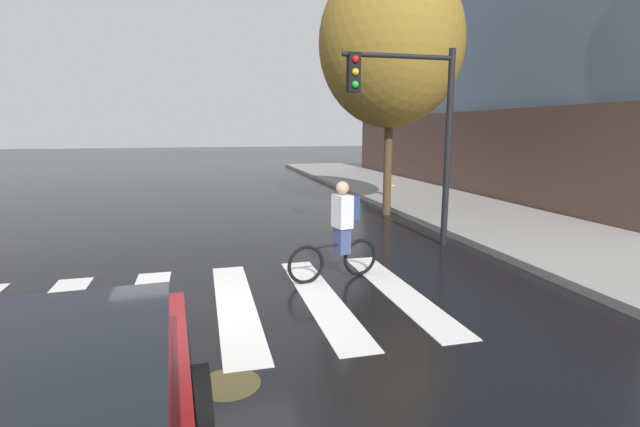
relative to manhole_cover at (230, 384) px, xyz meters
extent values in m
plane|color=black|center=(0.00, 2.14, 0.00)|extent=(120.00, 120.00, 0.00)
cube|color=silver|center=(-2.34, 2.14, 0.00)|extent=(0.55, 3.84, 0.01)
cube|color=silver|center=(-1.06, 2.14, 0.00)|extent=(0.55, 3.84, 0.01)
cube|color=silver|center=(0.22, 2.14, 0.00)|extent=(0.55, 3.84, 0.01)
cube|color=silver|center=(1.50, 2.14, 0.00)|extent=(0.55, 3.84, 0.01)
cube|color=silver|center=(2.79, 2.14, 0.00)|extent=(0.55, 3.84, 0.01)
cylinder|color=#473D1E|center=(0.00, 0.00, 0.00)|extent=(0.64, 0.64, 0.01)
cylinder|color=black|center=(-0.31, -0.88, 0.34)|extent=(0.28, 0.69, 0.68)
torus|color=black|center=(2.46, 3.05, 0.33)|extent=(0.66, 0.20, 0.66)
torus|color=black|center=(1.44, 2.83, 0.33)|extent=(0.66, 0.20, 0.66)
cylinder|color=black|center=(1.95, 2.94, 0.61)|extent=(0.88, 0.24, 0.05)
cylinder|color=black|center=(2.10, 2.97, 0.68)|extent=(0.04, 0.04, 0.45)
cube|color=#384772|center=(2.10, 2.97, 0.73)|extent=(0.25, 0.32, 0.56)
cube|color=silver|center=(2.10, 2.97, 1.18)|extent=(0.31, 0.40, 0.56)
sphere|color=tan|center=(2.10, 2.97, 1.58)|extent=(0.22, 0.22, 0.22)
cube|color=navy|center=(2.28, 3.01, 1.23)|extent=(0.21, 0.31, 0.40)
cylinder|color=black|center=(5.00, 4.67, 2.10)|extent=(0.14, 0.14, 4.20)
cylinder|color=black|center=(3.80, 4.67, 4.00)|extent=(2.40, 0.10, 0.10)
cube|color=black|center=(2.84, 4.67, 3.65)|extent=(0.24, 0.20, 0.76)
sphere|color=red|center=(2.84, 4.56, 3.89)|extent=(0.14, 0.14, 0.14)
sphere|color=gold|center=(2.84, 4.56, 3.65)|extent=(0.14, 0.14, 0.14)
sphere|color=green|center=(2.84, 4.56, 3.41)|extent=(0.14, 0.14, 0.14)
cylinder|color=gold|center=(6.38, 11.12, 0.47)|extent=(0.22, 0.22, 0.65)
sphere|color=gold|center=(6.38, 11.12, 0.84)|extent=(0.18, 0.18, 0.18)
cylinder|color=gold|center=(6.54, 11.12, 0.50)|extent=(0.12, 0.09, 0.09)
cylinder|color=#4C3823|center=(5.19, 8.43, 1.64)|extent=(0.24, 0.24, 3.29)
ellipsoid|color=olive|center=(5.19, 8.43, 4.92)|extent=(4.09, 4.09, 4.71)
cube|color=brown|center=(18.88, 13.44, 1.60)|extent=(18.33, 19.98, 3.20)
camera|label=1|loc=(-0.19, -4.42, 2.56)|focal=26.09mm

